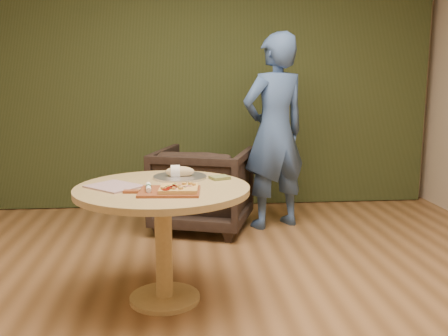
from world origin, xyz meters
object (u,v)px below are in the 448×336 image
serving_tray (180,177)px  bread_roll (179,172)px  armchair (203,184)px  pizza_paddle (168,191)px  flatbread_pizza (179,188)px  person_standing (274,132)px  cutlery_roll (148,187)px  pedestal_table (163,209)px

serving_tray → bread_roll: size_ratio=1.84×
armchair → pizza_paddle: bearing=98.4°
flatbread_pizza → person_standing: bearing=62.5°
cutlery_roll → serving_tray: (0.19, 0.40, -0.02)m
pedestal_table → serving_tray: (0.11, 0.25, 0.15)m
bread_roll → armchair: size_ratio=0.23×
cutlery_roll → person_standing: bearing=53.5°
cutlery_roll → bread_roll: size_ratio=1.03×
pizza_paddle → serving_tray: serving_tray is taller
pizza_paddle → person_standing: size_ratio=0.25×
serving_tray → armchair: bearing=80.3°
flatbread_pizza → bread_roll: bread_roll is taller
flatbread_pizza → serving_tray: size_ratio=0.67×
flatbread_pizza → serving_tray: (0.01, 0.43, -0.02)m
person_standing → pizza_paddle: bearing=38.1°
pizza_paddle → armchair: bearing=84.8°
bread_roll → flatbread_pizza: bearing=-90.1°
pedestal_table → serving_tray: bearing=66.3°
armchair → person_standing: bearing=-160.5°
pedestal_table → serving_tray: serving_tray is taller
serving_tray → armchair: armchair is taller
serving_tray → bread_roll: bread_roll is taller
cutlery_roll → serving_tray: bearing=61.1°
pedestal_table → serving_tray: size_ratio=3.04×
pizza_paddle → bread_roll: bread_roll is taller
flatbread_pizza → cutlery_roll: size_ratio=1.19×
pedestal_table → armchair: (0.33, 1.53, -0.18)m
bread_roll → pizza_paddle: bearing=-98.7°
cutlery_roll → person_standing: size_ratio=0.11×
flatbread_pizza → armchair: size_ratio=0.28×
pizza_paddle → cutlery_roll: (-0.11, 0.02, 0.02)m
cutlery_roll → serving_tray: 0.44m
flatbread_pizza → cutlery_roll: 0.18m
pedestal_table → pizza_paddle: (0.04, -0.17, 0.15)m
pedestal_table → bread_roll: bread_roll is taller
flatbread_pizza → cutlery_roll: bearing=169.3°
pedestal_table → pizza_paddle: pizza_paddle is taller
pizza_paddle → armchair: 1.76m
pizza_paddle → person_standing: 1.97m
cutlery_roll → serving_tray: cutlery_roll is taller
serving_tray → armchair: (0.22, 1.28, -0.33)m
bread_roll → armchair: armchair is taller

